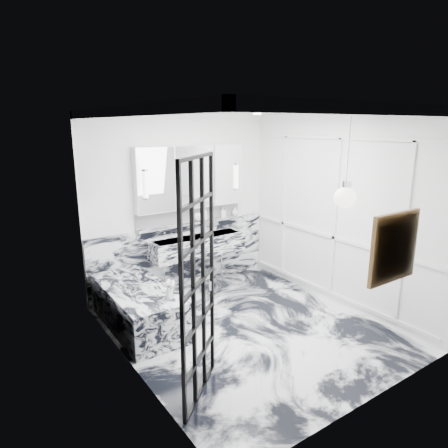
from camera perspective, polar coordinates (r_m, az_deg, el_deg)
floor at (r=5.49m, az=3.53°, el=-14.63°), size 3.60×3.60×0.00m
ceiling at (r=4.82m, az=4.05°, el=16.02°), size 3.60×3.60×0.00m
wall_back at (r=6.45m, az=-6.13°, el=2.95°), size 3.60×0.00×3.60m
wall_front at (r=3.79m, az=20.87°, el=-5.86°), size 3.60×0.00×3.60m
wall_left at (r=4.21m, az=-13.67°, el=-3.34°), size 0.00×3.60×3.60m
wall_right at (r=6.07m, az=15.77°, el=1.80°), size 0.00×3.60×3.60m
marble_clad_back at (r=6.65m, az=-5.83°, el=-4.50°), size 3.18×0.05×1.05m
marble_clad_left at (r=4.24m, az=-13.44°, el=-4.08°), size 0.02×3.56×2.68m
panel_molding at (r=6.08m, az=15.59°, el=0.86°), size 0.03×3.40×2.30m
soap_bottle_a at (r=6.61m, az=-2.74°, el=1.46°), size 0.09×0.09×0.21m
soap_bottle_b at (r=6.80m, az=-0.17°, el=1.70°), size 0.09×0.10×0.18m
soap_bottle_c at (r=6.94m, az=1.56°, el=1.79°), size 0.14×0.14×0.14m
face_pot at (r=6.54m, az=-3.81°, el=1.04°), size 0.14×0.14×0.14m
amber_bottle at (r=6.59m, az=-3.16°, el=0.93°), size 0.04×0.04×0.10m
flower_vase at (r=5.00m, az=-7.79°, el=-9.92°), size 0.08×0.08×0.12m
crittall_door at (r=3.79m, az=-3.67°, el=-8.47°), size 0.69×0.61×2.36m
artwork at (r=4.02m, az=23.14°, el=-3.10°), size 0.57×0.05×0.57m
pendant_light at (r=4.14m, az=16.91°, el=3.59°), size 0.22×0.22×0.22m
trough_sink at (r=6.48m, az=-3.77°, el=-3.07°), size 1.60×0.45×0.30m
ledge at (r=6.52m, az=-4.56°, el=0.14°), size 1.90×0.14×0.04m
subway_tile at (r=6.55m, az=-4.85°, el=1.40°), size 1.90×0.03×0.23m
mirror_cabinet at (r=6.39m, az=-4.71°, el=6.69°), size 1.90×0.16×1.00m
sconce_left at (r=5.95m, az=-11.15°, el=5.55°), size 0.07×0.07×0.40m
sconce_right at (r=6.76m, az=1.79°, el=6.79°), size 0.07×0.07×0.40m
bathtub at (r=5.54m, az=-12.20°, el=-11.45°), size 0.75×1.65×0.55m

